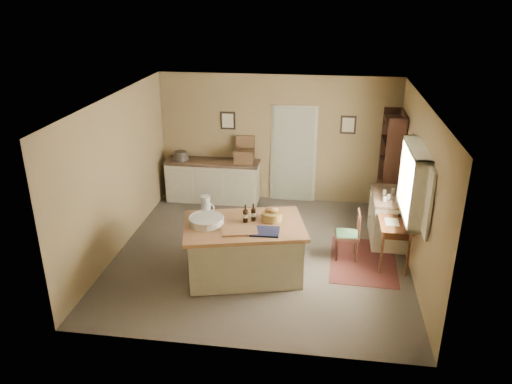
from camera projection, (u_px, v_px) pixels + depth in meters
The scene contains 16 objects.
ground at pixel (262, 253), 8.74m from camera, with size 5.00×5.00×0.00m, color #61574A.
wall_back at pixel (277, 139), 10.51m from camera, with size 5.00×0.10×2.70m, color olive.
wall_front at pixel (235, 257), 5.94m from camera, with size 5.00×0.10×2.70m, color olive.
wall_left at pixel (118, 174), 8.55m from camera, with size 0.10×5.00×2.70m, color olive.
wall_right at pixel (418, 190), 7.90m from camera, with size 0.10×5.00×2.70m, color olive.
ceiling at pixel (262, 100), 7.71m from camera, with size 5.00×5.00×0.00m, color silver.
door at pixel (293, 154), 10.55m from camera, with size 0.97×0.06×2.11m, color #A5A68F.
framed_prints at pixel (287, 123), 10.33m from camera, with size 2.82×0.02×0.38m.
window at pixel (417, 182), 7.65m from camera, with size 0.25×1.99×1.12m.
work_island at pixel (244, 248), 7.92m from camera, with size 2.09×1.62×1.20m.
sideboard at pixel (213, 179), 10.74m from camera, with size 2.01×0.57×1.18m.
rug at pixel (363, 261), 8.50m from camera, with size 1.10×1.60×0.01m, color #451B15.
writing_desk at pixel (394, 228), 8.19m from camera, with size 0.49×0.81×0.82m.
desk_chair at pixel (347, 235), 8.46m from camera, with size 0.40×0.40×0.85m, color black, non-canonical shape.
right_cabinet at pixel (388, 217), 9.04m from camera, with size 0.62×1.11×0.99m.
shelving_unit at pixel (393, 165), 9.86m from camera, with size 0.36×0.95×2.12m.
Camera 1 is at (0.98, -7.60, 4.33)m, focal length 35.00 mm.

